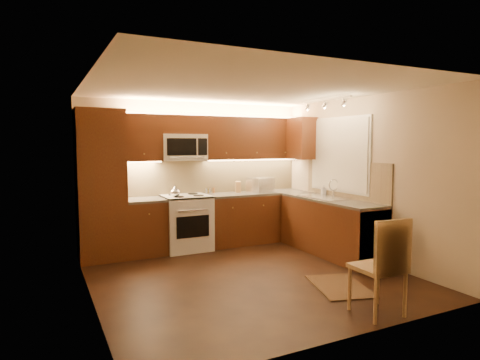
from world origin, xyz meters
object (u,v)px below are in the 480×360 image
sink (325,193)px  toaster_oven (261,185)px  knife_block (238,187)px  soap_bottle (324,190)px  stove (186,223)px  microwave (183,147)px  kettle (175,191)px  dining_chair (377,265)px

sink → toaster_oven: size_ratio=1.97×
knife_block → soap_bottle: size_ratio=1.22×
stove → soap_bottle: bearing=-19.3°
stove → soap_bottle: 2.43m
toaster_oven → knife_block: toaster_oven is taller
microwave → knife_block: size_ratio=3.85×
kettle → dining_chair: size_ratio=0.18×
microwave → sink: (2.00, -1.26, -0.74)m
sink → kettle: size_ratio=4.59×
stove → microwave: (0.00, 0.14, 1.26)m
kettle → soap_bottle: bearing=-19.3°
sink → microwave: bearing=147.8°
dining_chair → sink: bearing=66.5°
stove → microwave: 1.27m
kettle → dining_chair: (1.16, -3.26, -0.50)m
knife_block → dining_chair: (-0.11, -3.53, -0.48)m
microwave → knife_block: 1.27m
sink → toaster_oven: 1.30m
stove → dining_chair: bearing=-74.5°
microwave → soap_bottle: bearing=-22.4°
knife_block → dining_chair: 3.57m
sink → kettle: (-2.23, 1.01, 0.04)m
toaster_oven → knife_block: (-0.41, 0.11, -0.03)m
sink → knife_block: knife_block is taller
kettle → dining_chair: 3.49m
kettle → knife_block: size_ratio=0.95×
stove → dining_chair: (0.94, -3.38, 0.06)m
stove → toaster_oven: 1.56m
kettle → toaster_oven: 1.69m
sink → toaster_oven: toaster_oven is taller
kettle → stove: bearing=23.7°
knife_block → sink: bearing=-35.4°
microwave → knife_block: (1.05, 0.02, -0.72)m
microwave → dining_chair: microwave is taller
sink → soap_bottle: bearing=54.7°
sink → knife_block: (-0.95, 1.28, 0.02)m
kettle → toaster_oven: bearing=1.7°
toaster_oven → dining_chair: size_ratio=0.42×
toaster_oven → sink: bearing=-83.0°
microwave → knife_block: microwave is taller
stove → sink: (2.00, -1.12, 0.52)m
knife_block → stove: bearing=-153.3°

